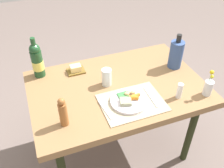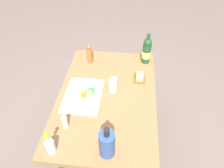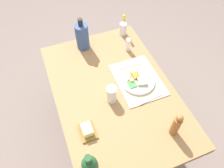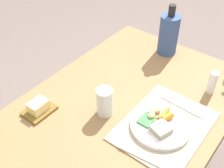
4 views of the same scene
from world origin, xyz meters
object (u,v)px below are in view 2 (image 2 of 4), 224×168
at_px(fork, 87,80).
at_px(flower_vase, 50,146).
at_px(dining_table, 107,101).
at_px(salt_shaker, 65,122).
at_px(dinner_plate, 85,93).
at_px(cooler_bottle, 107,144).
at_px(water_tumbler, 113,86).
at_px(knife, 79,108).
at_px(butter_dish, 140,77).
at_px(wine_bottle, 147,51).
at_px(pepper_mill, 90,54).

distance_m(fork, flower_vase, 0.70).
xyz_separation_m(dining_table, salt_shaker, (0.34, -0.26, 0.13)).
bearing_deg(dinner_plate, cooler_bottle, 27.07).
bearing_deg(water_tumbler, knife, -46.98).
height_order(dining_table, butter_dish, butter_dish).
bearing_deg(water_tumbler, dinner_plate, -72.59).
distance_m(flower_vase, wine_bottle, 1.20).
bearing_deg(butter_dish, wine_bottle, 168.54).
bearing_deg(dinner_plate, butter_dish, 117.80).
relative_size(dinner_plate, fork, 1.34).
height_order(flower_vase, water_tumbler, flower_vase).
distance_m(dining_table, wine_bottle, 0.62).
relative_size(flower_vase, wine_bottle, 0.64).
height_order(dinner_plate, flower_vase, flower_vase).
bearing_deg(flower_vase, dinner_plate, 167.98).
xyz_separation_m(knife, water_tumbler, (-0.23, 0.24, 0.05)).
relative_size(cooler_bottle, wine_bottle, 0.88).
height_order(knife, wine_bottle, wine_bottle).
xyz_separation_m(fork, flower_vase, (0.70, -0.09, 0.06)).
xyz_separation_m(dinner_plate, cooler_bottle, (0.50, 0.25, 0.09)).
bearing_deg(butter_dish, flower_vase, -36.46).
bearing_deg(pepper_mill, fork, 3.83).
xyz_separation_m(knife, pepper_mill, (-0.59, -0.02, 0.09)).
bearing_deg(salt_shaker, pepper_mill, 177.48).
bearing_deg(flower_vase, salt_shaker, 168.01).
xyz_separation_m(fork, butter_dish, (-0.07, 0.47, 0.01)).
xyz_separation_m(flower_vase, cooler_bottle, (-0.03, 0.37, 0.05)).
distance_m(knife, pepper_mill, 0.59).
bearing_deg(cooler_bottle, fork, -157.65).
relative_size(butter_dish, wine_bottle, 0.42).
height_order(dinner_plate, salt_shaker, salt_shaker).
height_order(knife, pepper_mill, pepper_mill).
height_order(fork, butter_dish, butter_dish).
xyz_separation_m(cooler_bottle, wine_bottle, (-1.00, 0.25, 0.02)).
xyz_separation_m(fork, water_tumbler, (0.10, 0.25, 0.05)).
xyz_separation_m(dinner_plate, fork, (-0.17, -0.02, -0.01)).
relative_size(water_tumbler, wine_bottle, 0.41).
height_order(flower_vase, cooler_bottle, cooler_bottle).
bearing_deg(water_tumbler, wine_bottle, 146.96).
distance_m(pepper_mill, butter_dish, 0.53).
distance_m(knife, cooler_bottle, 0.45).
bearing_deg(pepper_mill, butter_dish, 68.60).
xyz_separation_m(pepper_mill, wine_bottle, (-0.07, 0.54, 0.03)).
distance_m(water_tumbler, wine_bottle, 0.52).
distance_m(water_tumbler, cooler_bottle, 0.57).
distance_m(dinner_plate, butter_dish, 0.51).
height_order(water_tumbler, cooler_bottle, cooler_bottle).
height_order(dining_table, fork, fork).
xyz_separation_m(dinner_plate, wine_bottle, (-0.50, 0.51, 0.11)).
bearing_deg(fork, dinner_plate, 0.02).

